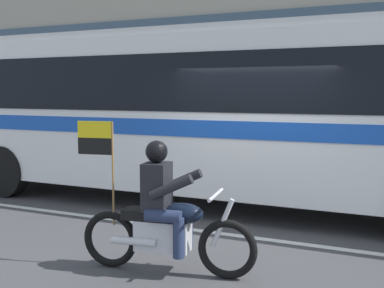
{
  "coord_description": "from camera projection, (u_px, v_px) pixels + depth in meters",
  "views": [
    {
      "loc": [
        2.4,
        -7.33,
        2.12
      ],
      "look_at": [
        -0.63,
        -0.89,
        1.37
      ],
      "focal_mm": 46.16,
      "sensor_mm": 36.0,
      "label": 1
    }
  ],
  "objects": [
    {
      "name": "sidewalk_curb",
      "position": [
        316.0,
        174.0,
        12.42
      ],
      "size": [
        28.0,
        3.8,
        0.15
      ],
      "primitive_type": "cube",
      "color": "gray",
      "rests_on": "ground_plane"
    },
    {
      "name": "transit_bus",
      "position": [
        215.0,
        105.0,
        9.2
      ],
      "size": [
        13.31,
        2.63,
        3.22
      ],
      "color": "white",
      "rests_on": "ground_plane"
    },
    {
      "name": "lane_center_stripe",
      "position": [
        239.0,
        236.0,
        7.3
      ],
      "size": [
        26.6,
        0.14,
        0.01
      ],
      "primitive_type": "cube",
      "color": "silver",
      "rests_on": "ground_plane"
    },
    {
      "name": "ground_plane",
      "position": [
        252.0,
        226.0,
        7.84
      ],
      "size": [
        60.0,
        60.0,
        0.0
      ],
      "primitive_type": "plane",
      "color": "#3D3D3F"
    },
    {
      "name": "motorcycle_with_rider",
      "position": [
        165.0,
        217.0,
        5.76
      ],
      "size": [
        2.17,
        0.72,
        1.78
      ],
      "color": "black",
      "rests_on": "ground_plane"
    }
  ]
}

